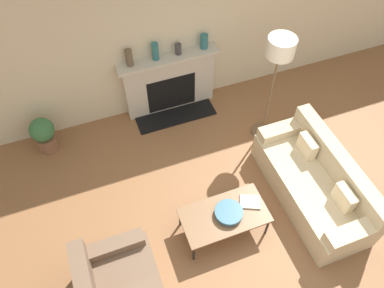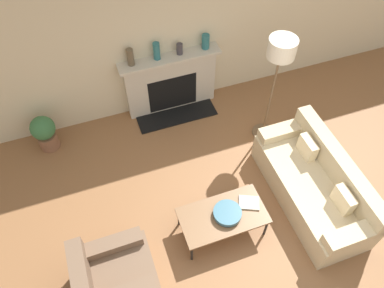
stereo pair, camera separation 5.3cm
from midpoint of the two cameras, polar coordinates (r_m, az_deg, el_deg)
name	(u,v)px [view 1 (the left image)]	position (r m, az deg, el deg)	size (l,w,h in m)	color
ground_plane	(251,241)	(5.14, 8.74, -14.45)	(18.00, 18.00, 0.00)	brown
wall_back	(177,26)	(5.72, -2.64, 17.57)	(18.00, 0.06, 2.90)	beige
fireplace	(170,83)	(6.15, -3.68, 9.20)	(1.59, 0.59, 1.05)	beige
couch	(315,183)	(5.41, 17.94, -5.70)	(0.82, 1.94, 0.81)	#CCB78E
armchair_near	(116,278)	(4.70, -11.81, -19.36)	(0.88, 0.78, 0.75)	brown
coffee_table	(224,216)	(4.85, 4.62, -10.82)	(1.10, 0.59, 0.40)	brown
bowl	(229,213)	(4.78, 5.30, -10.36)	(0.36, 0.36, 0.08)	#38667A
book	(250,202)	(4.93, 8.53, -8.72)	(0.32, 0.29, 0.02)	#B2A893
floor_lamp	(279,57)	(5.15, 12.79, 12.74)	(0.38, 0.38, 1.81)	brown
mantel_vase_left	(129,58)	(5.63, -9.84, 12.82)	(0.10, 0.10, 0.27)	brown
mantel_vase_center_left	(155,51)	(5.69, -5.89, 13.85)	(0.10, 0.10, 0.28)	#28666B
mantel_vase_center_right	(178,49)	(5.79, -2.39, 14.26)	(0.10, 0.10, 0.17)	#3D383D
mantel_vase_right	(204,41)	(5.89, 1.58, 15.36)	(0.12, 0.12, 0.23)	#28666B
potted_plant	(44,134)	(6.06, -21.90, 1.43)	(0.37, 0.37, 0.61)	brown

